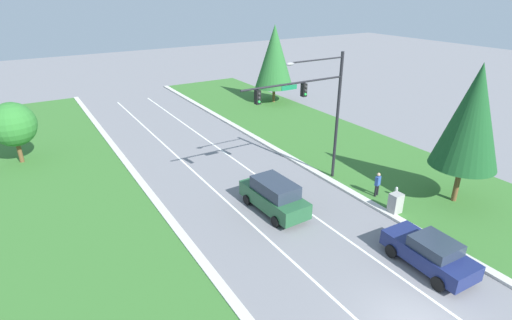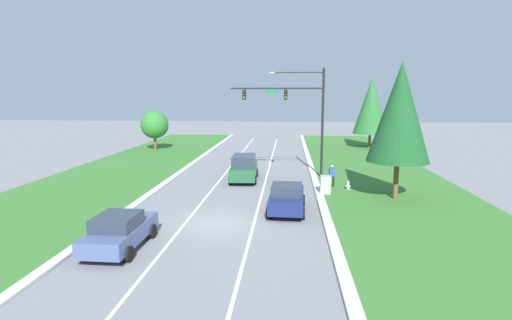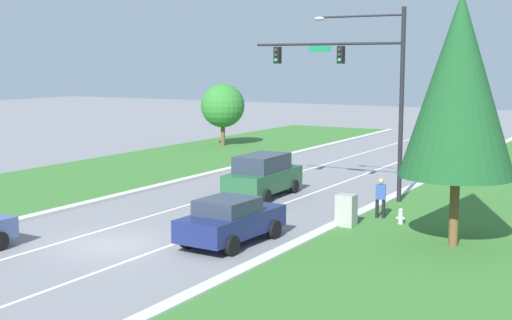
% 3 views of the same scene
% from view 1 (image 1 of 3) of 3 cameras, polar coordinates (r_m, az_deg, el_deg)
% --- Properties ---
extents(curb_strip_right, '(0.50, 90.00, 0.15)m').
position_cam_1_polar(curb_strip_right, '(22.33, 31.38, -14.04)').
color(curb_strip_right, beige).
rests_on(curb_strip_right, ground_plane).
extents(lane_stripe_inner_right, '(0.14, 81.00, 0.01)m').
position_cam_1_polar(lane_stripe_inner_right, '(19.54, 25.61, -18.77)').
color(lane_stripe_inner_right, white).
rests_on(lane_stripe_inner_right, ground_plane).
extents(traffic_signal_mast, '(7.45, 0.41, 8.71)m').
position_cam_1_polar(traffic_signal_mast, '(25.59, 8.42, 8.15)').
color(traffic_signal_mast, black).
rests_on(traffic_signal_mast, ground_plane).
extents(navy_sedan, '(2.21, 4.46, 1.64)m').
position_cam_1_polar(navy_sedan, '(21.12, 23.57, -12.01)').
color(navy_sedan, navy).
rests_on(navy_sedan, ground_plane).
extents(forest_suv, '(2.22, 4.89, 2.01)m').
position_cam_1_polar(forest_suv, '(23.81, 2.60, -5.11)').
color(forest_suv, '#235633').
rests_on(forest_suv, ground_plane).
extents(utility_cabinet, '(0.70, 0.60, 1.30)m').
position_cam_1_polar(utility_cabinet, '(25.08, 19.29, -5.92)').
color(utility_cabinet, '#9E9E99').
rests_on(utility_cabinet, ground_plane).
extents(pedestrian, '(0.42, 0.31, 1.69)m').
position_cam_1_polar(pedestrian, '(26.51, 16.96, -3.25)').
color(pedestrian, black).
rests_on(pedestrian, ground_plane).
extents(fire_hydrant, '(0.34, 0.20, 0.70)m').
position_cam_1_polar(fire_hydrant, '(27.16, 19.37, -4.33)').
color(fire_hydrant, '#B7B7BC').
rests_on(fire_hydrant, ground_plane).
extents(conifer_near_right_tree, '(3.86, 3.86, 8.66)m').
position_cam_1_polar(conifer_near_right_tree, '(26.20, 28.49, 5.46)').
color(conifer_near_right_tree, brown).
rests_on(conifer_near_right_tree, ground_plane).
extents(oak_near_left_tree, '(3.28, 3.28, 4.74)m').
position_cam_1_polar(oak_near_left_tree, '(34.54, -31.41, 4.34)').
color(oak_near_left_tree, brown).
rests_on(oak_near_left_tree, ground_plane).
extents(conifer_far_right_tree, '(4.30, 4.30, 8.71)m').
position_cam_1_polar(conifer_far_right_tree, '(45.93, 2.65, 14.56)').
color(conifer_far_right_tree, brown).
rests_on(conifer_far_right_tree, ground_plane).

